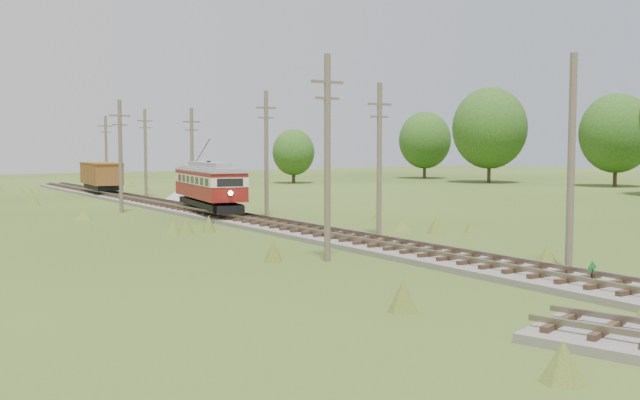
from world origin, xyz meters
TOP-DOWN VIEW (x-y plane):
  - ground at (0.00, 0.00)m, footprint 260.00×260.00m
  - railbed_main at (0.00, 34.00)m, footprint 3.60×96.00m
  - switch_marker at (-0.20, 1.50)m, footprint 0.45×0.06m
  - streetcar at (-0.00, 33.84)m, footprint 4.37×11.26m
  - gondola at (0.00, 61.01)m, footprint 3.48×8.85m
  - gravel_pile at (2.95, 47.16)m, footprint 3.00×3.18m
  - utility_pole_r_1 at (3.10, 5.00)m, footprint 0.30×0.30m
  - utility_pole_r_2 at (3.30, 18.00)m, footprint 1.60×0.30m
  - utility_pole_r_3 at (3.20, 31.00)m, footprint 1.60×0.30m
  - utility_pole_r_4 at (3.00, 44.00)m, footprint 1.60×0.30m
  - utility_pole_r_5 at (3.40, 57.00)m, footprint 1.60×0.30m
  - utility_pole_r_6 at (3.20, 70.00)m, footprint 1.60×0.30m
  - utility_pole_l_a at (-4.20, 12.00)m, footprint 1.60×0.30m
  - utility_pole_l_b at (-4.50, 40.00)m, footprint 1.60×0.30m
  - tree_right_3 at (60.00, 42.00)m, footprint 9.24×9.24m
  - tree_right_4 at (54.00, 58.00)m, footprint 10.50×10.50m
  - tree_right_5 at (56.00, 74.00)m, footprint 8.40×8.40m
  - tree_mid_b at (30.00, 72.00)m, footprint 5.88×5.88m

SIDE VIEW (x-z plane):
  - ground at x=0.00m, z-range 0.00..0.00m
  - railbed_main at x=0.00m, z-range -0.09..0.48m
  - gravel_pile at x=2.95m, z-range -0.04..1.06m
  - switch_marker at x=-0.20m, z-range 0.09..1.17m
  - gondola at x=0.00m, z-range 0.68..3.55m
  - streetcar at x=0.00m, z-range -0.12..4.97m
  - utility_pole_r_4 at x=3.00m, z-range 0.12..8.52m
  - tree_mid_b at x=30.00m, z-range 0.54..8.12m
  - utility_pole_r_1 at x=3.10m, z-range 0.00..8.80m
  - utility_pole_r_2 at x=3.30m, z-range 0.12..8.72m
  - utility_pole_l_b at x=-4.50m, z-range 0.12..8.72m
  - utility_pole_r_6 at x=3.20m, z-range 0.12..8.82m
  - utility_pole_r_5 at x=3.40m, z-range 0.13..9.03m
  - utility_pole_r_3 at x=3.20m, z-range 0.13..9.13m
  - utility_pole_l_a at x=-4.20m, z-range 0.13..9.13m
  - tree_right_5 at x=56.00m, z-range 0.78..11.60m
  - tree_right_3 at x=60.00m, z-range 0.86..12.77m
  - tree_right_4 at x=54.00m, z-range 0.98..14.51m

